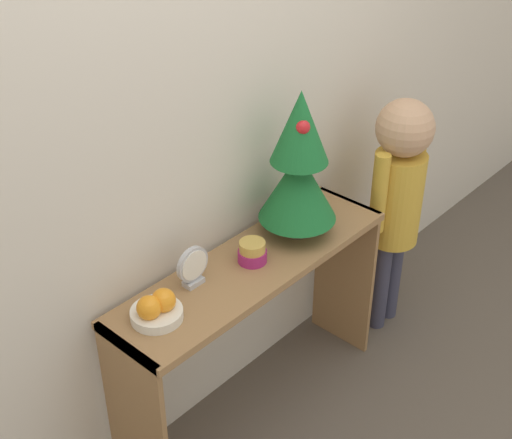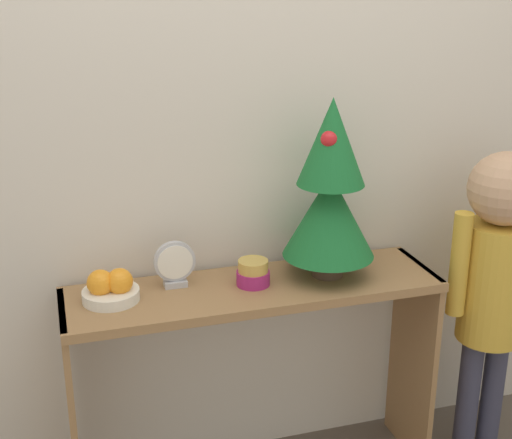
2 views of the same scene
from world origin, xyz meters
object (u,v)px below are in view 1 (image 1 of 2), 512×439
object	(u,v)px
fruit_bowl	(157,309)
desk_clock	(193,267)
mini_tree	(299,166)
child_figure	(398,186)
singing_bowl	(252,253)

from	to	relation	value
fruit_bowl	desk_clock	bearing A→B (deg)	12.15
mini_tree	child_figure	distance (m)	0.65
singing_bowl	fruit_bowl	bearing A→B (deg)	178.36
fruit_bowl	singing_bowl	world-z (taller)	fruit_bowl
fruit_bowl	child_figure	bearing A→B (deg)	-4.55
singing_bowl	child_figure	world-z (taller)	child_figure
mini_tree	singing_bowl	bearing A→B (deg)	-179.81
fruit_bowl	child_figure	world-z (taller)	child_figure
desk_clock	child_figure	xyz separation A→B (m)	(1.07, -0.15, -0.08)
fruit_bowl	child_figure	size ratio (longest dim) A/B	0.15
fruit_bowl	mini_tree	bearing A→B (deg)	-0.97
mini_tree	fruit_bowl	size ratio (longest dim) A/B	3.38
fruit_bowl	singing_bowl	distance (m)	0.44
desk_clock	child_figure	distance (m)	1.08
child_figure	fruit_bowl	bearing A→B (deg)	175.45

